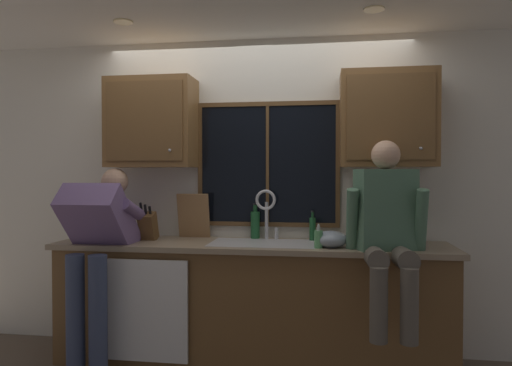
% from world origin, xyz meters
% --- Properties ---
extents(back_wall, '(5.34, 0.12, 2.55)m').
position_xyz_m(back_wall, '(0.00, 0.06, 1.27)').
color(back_wall, silver).
rests_on(back_wall, floor).
extents(ceiling_downlight_left, '(0.14, 0.14, 0.01)m').
position_xyz_m(ceiling_downlight_left, '(-0.88, -0.60, 2.54)').
color(ceiling_downlight_left, '#FFEAB2').
extents(ceiling_downlight_right, '(0.14, 0.14, 0.01)m').
position_xyz_m(ceiling_downlight_right, '(0.88, -0.60, 2.54)').
color(ceiling_downlight_right, '#FFEAB2').
extents(window_glass, '(1.10, 0.02, 0.95)m').
position_xyz_m(window_glass, '(0.10, -0.01, 1.52)').
color(window_glass, black).
extents(window_frame_top, '(1.17, 0.02, 0.04)m').
position_xyz_m(window_frame_top, '(0.10, -0.02, 2.02)').
color(window_frame_top, brown).
extents(window_frame_bottom, '(1.17, 0.02, 0.04)m').
position_xyz_m(window_frame_bottom, '(0.10, -0.02, 1.03)').
color(window_frame_bottom, brown).
extents(window_frame_left, '(0.04, 0.02, 0.95)m').
position_xyz_m(window_frame_left, '(-0.47, -0.02, 1.52)').
color(window_frame_left, brown).
extents(window_frame_right, '(0.03, 0.02, 0.95)m').
position_xyz_m(window_frame_right, '(0.66, -0.02, 1.52)').
color(window_frame_right, brown).
extents(window_mullion_center, '(0.02, 0.02, 0.95)m').
position_xyz_m(window_mullion_center, '(0.10, -0.02, 1.52)').
color(window_mullion_center, brown).
extents(lower_cabinet_run, '(2.94, 0.58, 0.88)m').
position_xyz_m(lower_cabinet_run, '(0.00, -0.29, 0.44)').
color(lower_cabinet_run, brown).
rests_on(lower_cabinet_run, floor).
extents(countertop, '(3.00, 0.62, 0.04)m').
position_xyz_m(countertop, '(0.00, -0.31, 0.90)').
color(countertop, gray).
rests_on(countertop, lower_cabinet_run).
extents(dishwasher_front, '(0.60, 0.02, 0.74)m').
position_xyz_m(dishwasher_front, '(-0.71, -0.61, 0.46)').
color(dishwasher_front, white).
extents(upper_cabinet_left, '(0.70, 0.36, 0.72)m').
position_xyz_m(upper_cabinet_left, '(-0.84, -0.17, 1.86)').
color(upper_cabinet_left, brown).
extents(upper_cabinet_right, '(0.70, 0.36, 0.72)m').
position_xyz_m(upper_cabinet_right, '(1.03, -0.17, 1.86)').
color(upper_cabinet_right, brown).
extents(sink, '(0.80, 0.46, 0.21)m').
position_xyz_m(sink, '(0.10, -0.30, 0.82)').
color(sink, '#B7B7BC').
rests_on(sink, lower_cabinet_run).
extents(faucet, '(0.18, 0.09, 0.40)m').
position_xyz_m(faucet, '(0.10, -0.12, 1.17)').
color(faucet, silver).
rests_on(faucet, countertop).
extents(person_standing, '(0.53, 0.72, 1.49)m').
position_xyz_m(person_standing, '(-1.10, -0.58, 0.94)').
color(person_standing, '#384260').
rests_on(person_standing, floor).
extents(person_sitting_on_counter, '(0.54, 0.65, 1.26)m').
position_xyz_m(person_sitting_on_counter, '(0.98, -0.57, 1.10)').
color(person_sitting_on_counter, '#595147').
rests_on(person_sitting_on_counter, countertop).
extents(knife_block, '(0.12, 0.18, 0.32)m').
position_xyz_m(knife_block, '(-0.83, -0.27, 1.03)').
color(knife_block, brown).
rests_on(knife_block, countertop).
extents(cutting_board, '(0.26, 0.10, 0.37)m').
position_xyz_m(cutting_board, '(-0.51, -0.09, 1.10)').
color(cutting_board, '#997047').
rests_on(cutting_board, countertop).
extents(mixing_bowl, '(0.24, 0.24, 0.12)m').
position_xyz_m(mixing_bowl, '(0.60, -0.41, 0.97)').
color(mixing_bowl, '#8C99A8').
rests_on(mixing_bowl, countertop).
extents(soap_dispenser, '(0.06, 0.07, 0.17)m').
position_xyz_m(soap_dispenser, '(0.52, -0.47, 0.99)').
color(soap_dispenser, '#59A566').
rests_on(soap_dispenser, countertop).
extents(bottle_green_glass, '(0.07, 0.07, 0.29)m').
position_xyz_m(bottle_green_glass, '(-0.00, -0.06, 1.04)').
color(bottle_green_glass, '#1E592D').
rests_on(bottle_green_glass, countertop).
extents(bottle_tall_clear, '(0.05, 0.05, 0.24)m').
position_xyz_m(bottle_tall_clear, '(0.47, -0.10, 1.02)').
color(bottle_tall_clear, '#1E592D').
rests_on(bottle_tall_clear, countertop).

